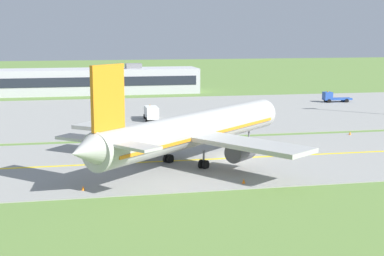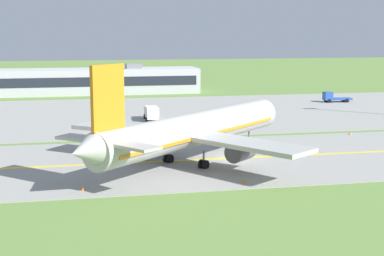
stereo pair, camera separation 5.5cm
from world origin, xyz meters
name	(u,v)px [view 2 (the right image)]	position (x,y,z in m)	size (l,w,h in m)	color
ground_plane	(232,159)	(0.00, 0.00, 0.00)	(500.00, 500.00, 0.00)	olive
taxiway_strip	(232,159)	(0.00, 0.00, 0.05)	(240.00, 28.00, 0.10)	gray
apron_pad	(224,111)	(10.00, 42.00, 0.05)	(140.00, 52.00, 0.10)	gray
taxiway_centreline	(232,158)	(0.00, 0.00, 0.11)	(220.00, 0.60, 0.01)	yellow
airplane_lead	(193,130)	(-5.36, -1.58, 4.13)	(31.95, 30.46, 12.70)	#ADADA8
service_truck_fuel	(151,112)	(-5.75, 33.23, 1.53)	(2.43, 6.03, 2.60)	silver
service_truck_catering	(333,97)	(37.60, 51.21, 1.18)	(6.47, 2.54, 2.59)	#264CA5
terminal_building	(91,81)	(-14.71, 80.79, 3.19)	(54.59, 11.13, 7.54)	#B2B2B7
traffic_cone_near_edge	(83,188)	(-18.68, -11.32, 0.30)	(0.44, 0.44, 0.60)	orange
traffic_cone_mid_edge	(244,181)	(-2.07, -11.99, 0.30)	(0.44, 0.44, 0.60)	orange
traffic_cone_far_edge	(350,133)	(22.27, 12.37, 0.30)	(0.44, 0.44, 0.60)	orange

